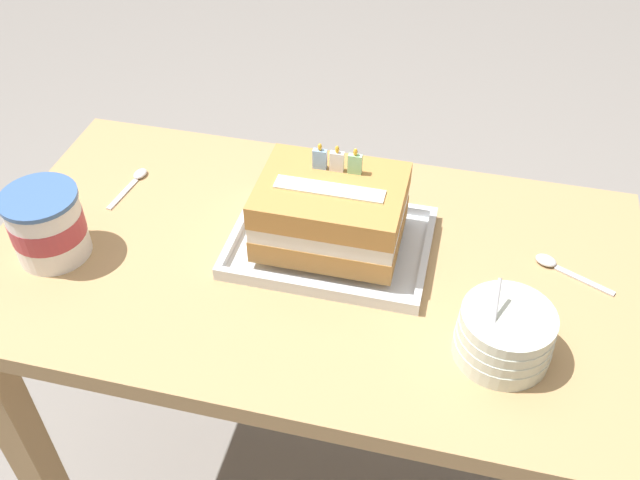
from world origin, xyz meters
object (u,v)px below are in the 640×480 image
serving_spoon_near_tray (136,179)px  serving_spoon_by_bowls (553,264)px  ice_cream_tub (47,224)px  foil_tray (330,244)px  bowl_stack (505,334)px  birthday_cake (331,211)px

serving_spoon_near_tray → serving_spoon_by_bowls: 0.78m
ice_cream_tub → serving_spoon_by_bowls: ice_cream_tub is taller
serving_spoon_near_tray → serving_spoon_by_bowls: bearing=-3.9°
ice_cream_tub → serving_spoon_near_tray: 0.23m
foil_tray → serving_spoon_by_bowls: foil_tray is taller
ice_cream_tub → serving_spoon_by_bowls: (0.83, 0.17, -0.06)m
foil_tray → bowl_stack: size_ratio=2.37×
birthday_cake → ice_cream_tub: birthday_cake is taller
foil_tray → birthday_cake: 0.07m
serving_spoon_near_tray → ice_cream_tub: bearing=-102.3°
birthday_cake → serving_spoon_by_bowls: (0.37, 0.04, -0.08)m
birthday_cake → serving_spoon_near_tray: birthday_cake is taller
birthday_cake → serving_spoon_near_tray: size_ratio=1.85×
bowl_stack → serving_spoon_by_bowls: 0.22m
serving_spoon_near_tray → foil_tray: bearing=-13.2°
foil_tray → ice_cream_tub: 0.48m
foil_tray → serving_spoon_near_tray: 0.42m
bowl_stack → serving_spoon_by_bowls: bearing=69.6°
foil_tray → serving_spoon_by_bowls: (0.37, 0.04, -0.00)m
bowl_stack → serving_spoon_near_tray: size_ratio=1.12×
foil_tray → bowl_stack: (0.30, -0.17, 0.03)m
serving_spoon_by_bowls → birthday_cake: bearing=-173.6°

